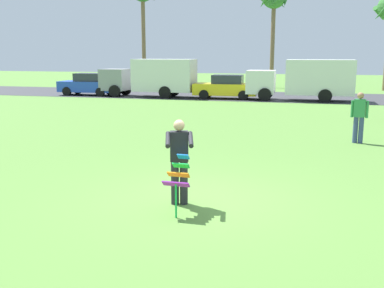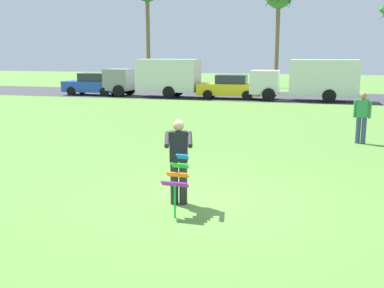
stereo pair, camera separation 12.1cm
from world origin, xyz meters
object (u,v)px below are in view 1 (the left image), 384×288
at_px(parked_truck_white_box, 306,79).
at_px(parked_car_blue, 89,85).
at_px(palm_tree_right_near, 274,1).
at_px(person_kite_flyer, 179,159).
at_px(kite_held, 178,177).
at_px(parked_truck_grey_van, 153,77).
at_px(parked_car_yellow, 226,87).
at_px(person_walker_far, 359,116).

bearing_deg(parked_truck_white_box, parked_car_blue, 180.00).
xyz_separation_m(parked_car_blue, palm_tree_right_near, (12.22, 10.82, 6.65)).
bearing_deg(person_kite_flyer, parked_car_blue, 121.39).
xyz_separation_m(person_kite_flyer, parked_truck_white_box, (2.12, 21.69, 0.46)).
bearing_deg(palm_tree_right_near, parked_car_blue, -138.46).
relative_size(kite_held, parked_car_blue, 0.27).
distance_m(parked_truck_grey_van, parked_truck_white_box, 10.37).
distance_m(parked_car_yellow, parked_truck_white_box, 5.26).
bearing_deg(parked_car_yellow, parked_truck_grey_van, -179.99).
bearing_deg(parked_car_yellow, parked_car_blue, -180.00).
xyz_separation_m(person_kite_flyer, parked_truck_grey_van, (-8.25, 21.69, 0.46)).
xyz_separation_m(kite_held, parked_car_blue, (-13.39, 22.29, 0.02)).
distance_m(palm_tree_right_near, person_walker_far, 26.16).
distance_m(person_kite_flyer, parked_truck_grey_van, 23.21).
bearing_deg(palm_tree_right_near, parked_truck_white_box, -73.86).
bearing_deg(person_walker_far, person_kite_flyer, -117.98).
bearing_deg(person_walker_far, parked_truck_white_box, 98.01).
xyz_separation_m(palm_tree_right_near, person_walker_far, (5.10, -24.82, -6.49)).
xyz_separation_m(kite_held, parked_truck_white_box, (1.96, 22.29, 0.66)).
bearing_deg(parked_truck_grey_van, person_kite_flyer, -69.16).
xyz_separation_m(parked_car_blue, parked_truck_white_box, (15.35, -0.00, 0.64)).
bearing_deg(parked_truck_grey_van, kite_held, -69.32).
distance_m(kite_held, parked_car_blue, 26.00).
bearing_deg(parked_car_blue, parked_truck_grey_van, -0.00).
height_order(person_kite_flyer, parked_car_yellow, person_kite_flyer).
bearing_deg(parked_truck_white_box, palm_tree_right_near, 106.14).
xyz_separation_m(parked_car_yellow, palm_tree_right_near, (2.09, 10.82, 6.65)).
bearing_deg(parked_car_blue, parked_truck_white_box, -0.00).
height_order(person_kite_flyer, parked_truck_white_box, parked_truck_white_box).
bearing_deg(kite_held, parked_truck_white_box, 84.98).
relative_size(parked_truck_grey_van, person_walker_far, 3.89).
bearing_deg(parked_truck_white_box, person_kite_flyer, -95.57).
bearing_deg(parked_car_yellow, person_walker_far, -62.81).
bearing_deg(palm_tree_right_near, person_kite_flyer, -88.21).
distance_m(parked_car_blue, person_walker_far, 22.27).
height_order(parked_car_yellow, palm_tree_right_near, palm_tree_right_near).
height_order(kite_held, palm_tree_right_near, palm_tree_right_near).
bearing_deg(parked_truck_white_box, person_walker_far, -81.99).
height_order(person_kite_flyer, palm_tree_right_near, palm_tree_right_near).
relative_size(parked_truck_white_box, palm_tree_right_near, 0.76).
bearing_deg(kite_held, person_walker_far, 64.65).
bearing_deg(parked_truck_white_box, parked_truck_grey_van, 180.00).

